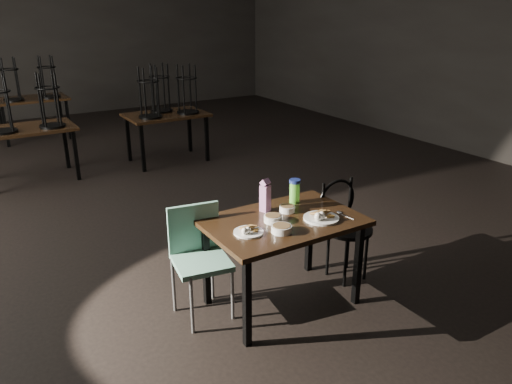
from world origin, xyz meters
TOP-DOWN VIEW (x-y plane):
  - room at (-0.06, 0.01)m, footprint 12.00×12.04m
  - main_table at (-0.12, -2.71)m, footprint 1.20×0.80m
  - plate_left at (-0.48, -2.78)m, footprint 0.22×0.22m
  - plate_right at (0.13, -2.87)m, footprint 0.28×0.28m
  - bowl_near at (-0.22, -2.71)m, footprint 0.14×0.14m
  - bowl_far at (-0.01, -2.60)m, footprint 0.13×0.13m
  - bowl_big at (-0.26, -2.89)m, footprint 0.15×0.15m
  - juice_carton at (-0.15, -2.49)m, footprint 0.09×0.09m
  - water_bottle at (0.16, -2.47)m, footprint 0.10×0.10m
  - spoon at (0.34, -2.85)m, footprint 0.05×0.19m
  - bentwood_chair at (0.61, -2.60)m, footprint 0.42×0.42m
  - school_chair at (-0.74, -2.46)m, footprint 0.46×0.46m
  - bg_table_left at (-1.32, 1.62)m, footprint 1.20×0.80m
  - bg_table_right at (0.63, 1.51)m, footprint 1.20×0.80m
  - bg_table_far at (-0.89, 4.05)m, footprint 1.20×0.80m

SIDE VIEW (x-z plane):
  - bentwood_chair at x=0.61m, z-range 0.08..0.96m
  - school_chair at x=-0.74m, z-range 0.09..0.97m
  - main_table at x=-0.12m, z-range 0.30..1.05m
  - bg_table_left at x=-1.32m, z-range 0.01..1.49m
  - bg_table_far at x=-0.89m, z-range 0.01..1.49m
  - spoon at x=0.34m, z-range 0.75..0.76m
  - plate_left at x=-0.48m, z-range 0.73..0.81m
  - plate_right at x=0.13m, z-range 0.73..0.82m
  - bowl_far at x=-0.01m, z-range 0.75..0.80m
  - bg_table_right at x=0.63m, z-range 0.04..1.52m
  - bowl_big at x=-0.26m, z-range 0.75..0.81m
  - bowl_near at x=-0.22m, z-range 0.75..0.81m
  - water_bottle at x=0.16m, z-range 0.75..0.96m
  - juice_carton at x=-0.15m, z-range 0.74..1.01m
  - room at x=-0.06m, z-range 0.72..3.94m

